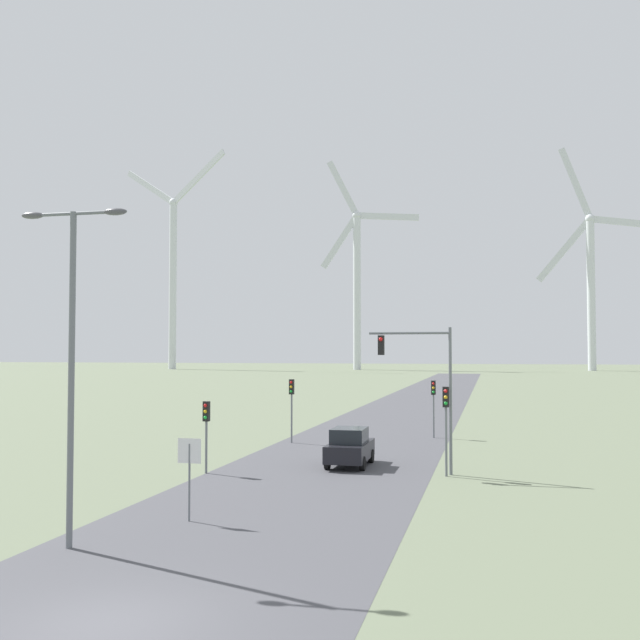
# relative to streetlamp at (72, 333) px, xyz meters

# --- Properties ---
(ground_plane) EXTENTS (600.00, 600.00, 0.00)m
(ground_plane) POSITION_rel_streetlamp_xyz_m (3.99, -4.99, -6.03)
(ground_plane) COLOR #667056
(road_surface) EXTENTS (10.00, 240.00, 0.01)m
(road_surface) POSITION_rel_streetlamp_xyz_m (3.99, 43.01, -6.02)
(road_surface) COLOR #47474C
(road_surface) RESTS_ON ground
(streetlamp) EXTENTS (3.32, 0.32, 9.54)m
(streetlamp) POSITION_rel_streetlamp_xyz_m (0.00, 0.00, 0.00)
(streetlamp) COLOR slate
(streetlamp) RESTS_ON ground
(stop_sign_near) EXTENTS (0.81, 0.07, 2.68)m
(stop_sign_near) POSITION_rel_streetlamp_xyz_m (1.98, 3.84, -4.15)
(stop_sign_near) COLOR slate
(stop_sign_near) RESTS_ON ground
(traffic_light_post_near_left) EXTENTS (0.28, 0.34, 3.24)m
(traffic_light_post_near_left) POSITION_rel_streetlamp_xyz_m (-1.01, 12.84, -3.65)
(traffic_light_post_near_left) COLOR slate
(traffic_light_post_near_left) RESTS_ON ground
(traffic_light_post_near_right) EXTENTS (0.28, 0.34, 3.93)m
(traffic_light_post_near_right) POSITION_rel_streetlamp_xyz_m (9.60, 14.44, -3.14)
(traffic_light_post_near_right) COLOR slate
(traffic_light_post_near_right) RESTS_ON ground
(traffic_light_post_mid_left) EXTENTS (0.28, 0.34, 3.80)m
(traffic_light_post_mid_left) POSITION_rel_streetlamp_xyz_m (-0.15, 24.44, -3.24)
(traffic_light_post_mid_left) COLOR slate
(traffic_light_post_mid_left) RESTS_ON ground
(traffic_light_post_mid_right) EXTENTS (0.28, 0.33, 3.62)m
(traffic_light_post_mid_right) POSITION_rel_streetlamp_xyz_m (7.96, 29.01, -3.37)
(traffic_light_post_mid_right) COLOR slate
(traffic_light_post_mid_right) RESTS_ON ground
(traffic_light_mast_overhead) EXTENTS (3.73, 0.35, 6.58)m
(traffic_light_mast_overhead) POSITION_rel_streetlamp_xyz_m (8.58, 14.91, -1.45)
(traffic_light_mast_overhead) COLOR slate
(traffic_light_mast_overhead) RESTS_ON ground
(car_approaching) EXTENTS (1.88, 4.11, 1.83)m
(car_approaching) POSITION_rel_streetlamp_xyz_m (4.92, 16.37, -5.11)
(car_approaching) COLOR black
(car_approaching) RESTS_ON ground
(wind_turbine_far_left) EXTENTS (39.09, 17.91, 62.70)m
(wind_turbine_far_left) POSITION_rel_streetlamp_xyz_m (-80.89, 187.47, 25.11)
(wind_turbine_far_left) COLOR silver
(wind_turbine_far_left) RESTS_ON ground
(wind_turbine_left) EXTENTS (28.57, 2.85, 61.26)m
(wind_turbine_left) POSITION_rel_streetlamp_xyz_m (-26.33, 193.88, 21.50)
(wind_turbine_left) COLOR silver
(wind_turbine_left) RESTS_ON ground
(wind_turbine_center) EXTENTS (35.48, 7.78, 62.58)m
(wind_turbine_center) POSITION_rel_streetlamp_xyz_m (38.40, 197.47, 20.54)
(wind_turbine_center) COLOR silver
(wind_turbine_center) RESTS_ON ground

